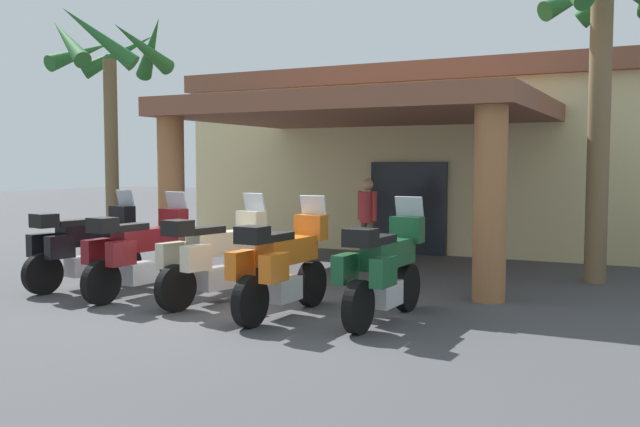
{
  "coord_description": "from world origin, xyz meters",
  "views": [
    {
      "loc": [
        5.86,
        -8.49,
        2.07
      ],
      "look_at": [
        0.06,
        2.32,
        1.2
      ],
      "focal_mm": 39.82,
      "sensor_mm": 36.0,
      "label": 1
    }
  ],
  "objects_px": {
    "motorcycle_maroon": "(139,252)",
    "pedestrian": "(367,215)",
    "motorcycle_black": "(83,246)",
    "motorcycle_orange": "(282,265)",
    "motorcycle_green": "(384,269)",
    "motorcycle_cream": "(215,256)",
    "palm_tree_roadside": "(111,70)",
    "palm_tree_near_portico": "(600,55)",
    "motel_building": "(447,157)"
  },
  "relations": [
    {
      "from": "motel_building",
      "to": "motorcycle_maroon",
      "type": "distance_m",
      "value": 10.2
    },
    {
      "from": "motorcycle_maroon",
      "to": "palm_tree_near_portico",
      "type": "height_order",
      "value": "palm_tree_near_portico"
    },
    {
      "from": "motorcycle_green",
      "to": "palm_tree_roadside",
      "type": "relative_size",
      "value": 0.41
    },
    {
      "from": "motorcycle_green",
      "to": "motorcycle_orange",
      "type": "bearing_deg",
      "value": 105.09
    },
    {
      "from": "motorcycle_green",
      "to": "pedestrian",
      "type": "xyz_separation_m",
      "value": [
        -2.31,
        4.56,
        0.33
      ]
    },
    {
      "from": "motorcycle_green",
      "to": "palm_tree_roadside",
      "type": "bearing_deg",
      "value": 69.57
    },
    {
      "from": "motorcycle_cream",
      "to": "palm_tree_near_portico",
      "type": "height_order",
      "value": "palm_tree_near_portico"
    },
    {
      "from": "palm_tree_roadside",
      "to": "motel_building",
      "type": "bearing_deg",
      "value": 51.77
    },
    {
      "from": "motel_building",
      "to": "motorcycle_orange",
      "type": "distance_m",
      "value": 10.26
    },
    {
      "from": "motorcycle_black",
      "to": "palm_tree_near_portico",
      "type": "relative_size",
      "value": 0.39
    },
    {
      "from": "motorcycle_maroon",
      "to": "pedestrian",
      "type": "distance_m",
      "value": 5.06
    },
    {
      "from": "motorcycle_green",
      "to": "palm_tree_roadside",
      "type": "xyz_separation_m",
      "value": [
        -7.68,
        3.01,
        3.38
      ]
    },
    {
      "from": "motorcycle_black",
      "to": "palm_tree_near_portico",
      "type": "height_order",
      "value": "palm_tree_near_portico"
    },
    {
      "from": "motorcycle_green",
      "to": "palm_tree_near_portico",
      "type": "height_order",
      "value": "palm_tree_near_portico"
    },
    {
      "from": "palm_tree_roadside",
      "to": "palm_tree_near_portico",
      "type": "xyz_separation_m",
      "value": [
        9.7,
        1.54,
        -0.16
      ]
    },
    {
      "from": "motorcycle_maroon",
      "to": "palm_tree_roadside",
      "type": "distance_m",
      "value": 5.9
    },
    {
      "from": "motorcycle_orange",
      "to": "pedestrian",
      "type": "distance_m",
      "value": 5.01
    },
    {
      "from": "pedestrian",
      "to": "palm_tree_roadside",
      "type": "distance_m",
      "value": 6.36
    },
    {
      "from": "motorcycle_orange",
      "to": "pedestrian",
      "type": "xyz_separation_m",
      "value": [
        -0.96,
        4.9,
        0.33
      ]
    },
    {
      "from": "pedestrian",
      "to": "motorcycle_orange",
      "type": "bearing_deg",
      "value": -145.05
    },
    {
      "from": "pedestrian",
      "to": "palm_tree_near_portico",
      "type": "bearing_deg",
      "value": -66.29
    },
    {
      "from": "motel_building",
      "to": "motorcycle_cream",
      "type": "bearing_deg",
      "value": -93.68
    },
    {
      "from": "motorcycle_black",
      "to": "motorcycle_maroon",
      "type": "xyz_separation_m",
      "value": [
        1.34,
        -0.16,
        0.0
      ]
    },
    {
      "from": "motorcycle_black",
      "to": "motorcycle_orange",
      "type": "bearing_deg",
      "value": -85.14
    },
    {
      "from": "motorcycle_maroon",
      "to": "palm_tree_roadside",
      "type": "bearing_deg",
      "value": 52.08
    },
    {
      "from": "motorcycle_green",
      "to": "palm_tree_roadside",
      "type": "height_order",
      "value": "palm_tree_roadside"
    },
    {
      "from": "pedestrian",
      "to": "palm_tree_roadside",
      "type": "bearing_deg",
      "value": 129.95
    },
    {
      "from": "motorcycle_black",
      "to": "motel_building",
      "type": "bearing_deg",
      "value": -7.85
    },
    {
      "from": "motorcycle_orange",
      "to": "motorcycle_green",
      "type": "distance_m",
      "value": 1.39
    },
    {
      "from": "motorcycle_green",
      "to": "pedestrian",
      "type": "bearing_deg",
      "value": 27.83
    },
    {
      "from": "motorcycle_cream",
      "to": "motorcycle_orange",
      "type": "bearing_deg",
      "value": -92.84
    },
    {
      "from": "motorcycle_black",
      "to": "motorcycle_orange",
      "type": "distance_m",
      "value": 4.05
    },
    {
      "from": "motorcycle_orange",
      "to": "pedestrian",
      "type": "bearing_deg",
      "value": 12.06
    },
    {
      "from": "motel_building",
      "to": "palm_tree_roadside",
      "type": "xyz_separation_m",
      "value": [
        -5.32,
        -6.75,
        1.85
      ]
    },
    {
      "from": "motorcycle_cream",
      "to": "motorcycle_maroon",
      "type": "bearing_deg",
      "value": 105.98
    },
    {
      "from": "motel_building",
      "to": "motorcycle_maroon",
      "type": "relative_size",
      "value": 5.67
    },
    {
      "from": "motorcycle_orange",
      "to": "pedestrian",
      "type": "relative_size",
      "value": 1.25
    },
    {
      "from": "motorcycle_black",
      "to": "palm_tree_roadside",
      "type": "relative_size",
      "value": 0.41
    },
    {
      "from": "motorcycle_maroon",
      "to": "motorcycle_green",
      "type": "relative_size",
      "value": 1.0
    },
    {
      "from": "motorcycle_black",
      "to": "motorcycle_maroon",
      "type": "relative_size",
      "value": 1.0
    },
    {
      "from": "motel_building",
      "to": "palm_tree_roadside",
      "type": "height_order",
      "value": "palm_tree_roadside"
    },
    {
      "from": "motorcycle_black",
      "to": "motorcycle_maroon",
      "type": "height_order",
      "value": "same"
    },
    {
      "from": "motel_building",
      "to": "motorcycle_black",
      "type": "distance_m",
      "value": 10.35
    },
    {
      "from": "motorcycle_black",
      "to": "palm_tree_roadside",
      "type": "height_order",
      "value": "palm_tree_roadside"
    },
    {
      "from": "motorcycle_orange",
      "to": "palm_tree_roadside",
      "type": "bearing_deg",
      "value": 63.05
    },
    {
      "from": "motorcycle_green",
      "to": "palm_tree_near_portico",
      "type": "relative_size",
      "value": 0.39
    },
    {
      "from": "motorcycle_orange",
      "to": "motorcycle_cream",
      "type": "bearing_deg",
      "value": 78.26
    },
    {
      "from": "motorcycle_cream",
      "to": "motorcycle_black",
      "type": "bearing_deg",
      "value": 99.59
    },
    {
      "from": "motel_building",
      "to": "motorcycle_maroon",
      "type": "bearing_deg",
      "value": -101.31
    },
    {
      "from": "motorcycle_maroon",
      "to": "motorcycle_green",
      "type": "xyz_separation_m",
      "value": [
        4.03,
        0.18,
        0.0
      ]
    }
  ]
}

